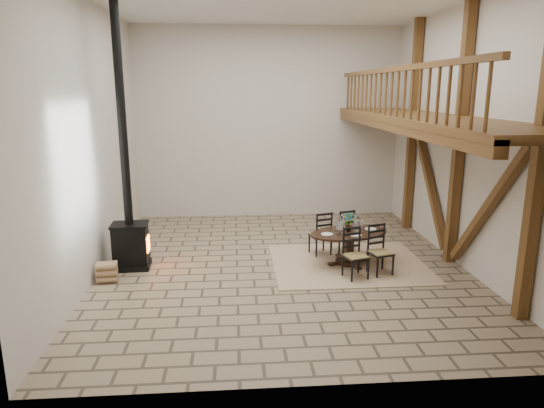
{
  "coord_description": "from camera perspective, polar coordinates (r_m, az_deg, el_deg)",
  "views": [
    {
      "loc": [
        -0.93,
        -8.99,
        3.4
      ],
      "look_at": [
        -0.19,
        0.4,
        1.16
      ],
      "focal_mm": 32.0,
      "sensor_mm": 36.0,
      "label": 1
    }
  ],
  "objects": [
    {
      "name": "log_basket",
      "position": [
        10.36,
        -15.82,
        -5.34
      ],
      "size": [
        0.47,
        0.47,
        0.39
      ],
      "rotation": [
        0.0,
        0.0,
        0.06
      ],
      "color": "brown",
      "rests_on": "ground"
    },
    {
      "name": "room_shell",
      "position": [
        9.25,
        8.92,
        10.83
      ],
      "size": [
        7.02,
        8.02,
        5.01
      ],
      "color": "beige",
      "rests_on": "ground"
    },
    {
      "name": "wood_stove",
      "position": [
        9.59,
        -16.52,
        -0.97
      ],
      "size": [
        0.72,
        0.57,
        5.0
      ],
      "rotation": [
        0.0,
        0.0,
        0.05
      ],
      "color": "black",
      "rests_on": "ground"
    },
    {
      "name": "log_stack",
      "position": [
        9.3,
        -18.82,
        -7.61
      ],
      "size": [
        0.39,
        0.29,
        0.37
      ],
      "rotation": [
        0.0,
        0.0,
        0.13
      ],
      "color": "tan",
      "rests_on": "ground"
    },
    {
      "name": "rug",
      "position": [
        9.86,
        8.92,
        -6.9
      ],
      "size": [
        3.0,
        2.5,
        0.02
      ],
      "primitive_type": "cube",
      "color": "tan",
      "rests_on": "ground"
    },
    {
      "name": "dining_table",
      "position": [
        9.74,
        9.0,
        -4.78
      ],
      "size": [
        1.83,
        1.99,
        1.04
      ],
      "rotation": [
        0.0,
        0.0,
        0.3
      ],
      "color": "black",
      "rests_on": "ground"
    },
    {
      "name": "ground",
      "position": [
        9.66,
        1.32,
        -7.24
      ],
      "size": [
        8.0,
        8.0,
        0.0
      ],
      "primitive_type": "plane",
      "color": "#8A775C",
      "rests_on": "ground"
    }
  ]
}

